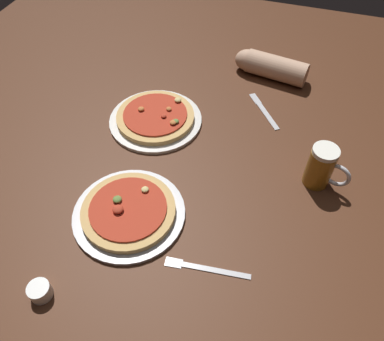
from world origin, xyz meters
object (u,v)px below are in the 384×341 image
beer_mug_dark (322,167)px  knife_right (264,110)px  pizza_plate_near (129,212)px  fork_left (205,268)px  ramekin_sauce (40,291)px  pizza_plate_far (156,118)px  diner_arm (269,66)px

beer_mug_dark → knife_right: (-0.21, 0.27, -0.06)m
pizza_plate_near → fork_left: pizza_plate_near is taller
beer_mug_dark → ramekin_sauce: size_ratio=2.54×
pizza_plate_far → diner_arm: (0.32, 0.38, 0.03)m
beer_mug_dark → pizza_plate_near: bearing=-149.7°
pizza_plate_far → diner_arm: diner_arm is taller
pizza_plate_near → ramekin_sauce: size_ratio=5.83×
pizza_plate_far → ramekin_sauce: pizza_plate_far is taller
pizza_plate_near → diner_arm: bearing=72.3°
pizza_plate_near → diner_arm: size_ratio=1.09×
ramekin_sauce → fork_left: 0.40m
pizza_plate_far → knife_right: (0.35, 0.17, -0.01)m
beer_mug_dark → knife_right: size_ratio=0.77×
fork_left → diner_arm: bearing=90.3°
beer_mug_dark → diner_arm: 0.54m
fork_left → diner_arm: diner_arm is taller
pizza_plate_far → fork_left: (0.32, -0.48, -0.01)m
pizza_plate_far → beer_mug_dark: 0.57m
fork_left → ramekin_sauce: bearing=-152.4°
knife_right → ramekin_sauce: bearing=-114.5°
knife_right → diner_arm: (-0.03, 0.21, 0.04)m
ramekin_sauce → diner_arm: bearing=71.5°
pizza_plate_near → diner_arm: 0.81m
fork_left → knife_right: bearing=87.8°
fork_left → pizza_plate_far: bearing=124.1°
pizza_plate_far → knife_right: 0.39m
knife_right → diner_arm: 0.22m
diner_arm → fork_left: bearing=-89.7°
pizza_plate_far → diner_arm: 0.50m
beer_mug_dark → fork_left: size_ratio=0.62×
pizza_plate_far → diner_arm: bearing=50.4°
pizza_plate_far → fork_left: bearing=-55.9°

